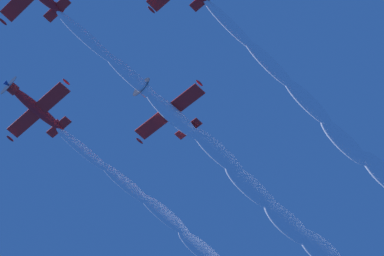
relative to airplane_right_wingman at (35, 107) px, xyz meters
The scene contains 3 objects.
airplane_right_wingman is the anchor object (origin of this frame).
airplane_slot_tail 15.28m from the airplane_right_wingman, 47.51° to the left, with size 9.96×8.88×3.09m.
smoke_trail_lead 36.24m from the airplane_right_wingman, 76.53° to the left, with size 7.59×61.92×3.64m.
Camera 1 is at (27.21, -1.14, 1.79)m, focal length 72.06 mm.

